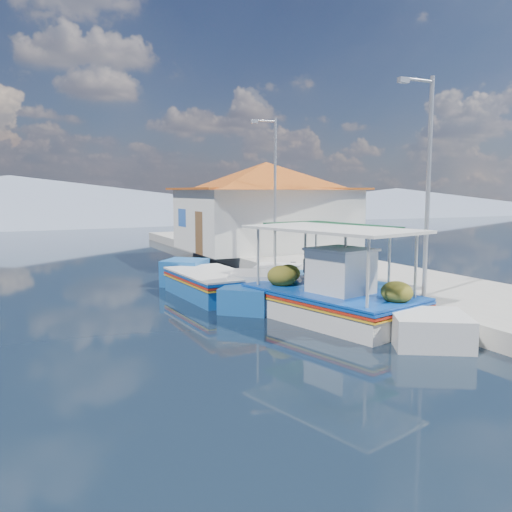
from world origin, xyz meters
name	(u,v)px	position (x,y,z in m)	size (l,w,h in m)	color
ground	(325,355)	(0.00, 0.00, 0.00)	(160.00, 160.00, 0.00)	black
quay	(371,280)	(5.90, 6.00, 0.25)	(5.00, 44.00, 0.50)	#A8A59D
bollards	(335,276)	(3.80, 5.25, 0.65)	(0.20, 17.20, 0.30)	#A5A8AD
main_caique	(330,300)	(1.84, 2.58, 0.53)	(3.71, 8.12, 2.75)	silver
caique_green_canopy	(327,291)	(2.81, 4.20, 0.40)	(2.70, 7.19, 2.71)	silver
caique_blue_hull	(212,286)	(0.09, 6.86, 0.33)	(2.25, 6.83, 1.22)	#1B5AA6
harbor_building	(266,204)	(6.20, 15.00, 2.78)	(10.49, 10.49, 4.40)	silver
lamp_post_near	(426,176)	(4.51, 2.00, 3.85)	(1.21, 0.14, 6.00)	#A5A8AD
lamp_post_far	(273,181)	(4.51, 11.00, 3.85)	(1.21, 0.14, 6.00)	#A5A8AD
mountain_ridge	(116,203)	(6.54, 56.00, 2.04)	(171.40, 96.00, 5.50)	slate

